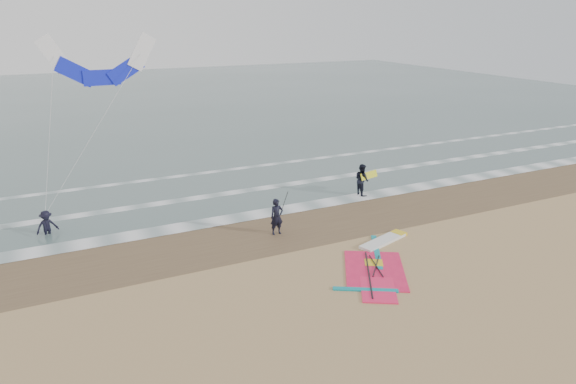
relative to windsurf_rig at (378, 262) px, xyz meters
name	(u,v)px	position (x,y,z in m)	size (l,w,h in m)	color
ground	(387,275)	(-0.36, -1.07, -0.04)	(120.00, 120.00, 0.00)	tan
sea_water	(147,102)	(-0.36, 46.93, -0.02)	(120.00, 80.00, 0.02)	#47605E
wet_sand_band	(314,223)	(-0.36, 4.93, -0.03)	(120.00, 5.00, 0.01)	brown
foam_waterline	(277,195)	(-0.36, 9.37, -0.01)	(120.00, 9.15, 0.02)	white
windsurf_rig	(378,262)	(0.00, 0.00, 0.00)	(5.69, 5.39, 0.14)	white
person_standing	(277,217)	(-2.58, 4.49, 0.83)	(0.63, 0.41, 1.72)	black
person_walking	(362,180)	(4.04, 7.46, 0.87)	(0.88, 0.69, 1.82)	black
person_wading	(46,219)	(-12.23, 9.00, 0.73)	(0.99, 0.57, 1.54)	black
held_pole	(283,208)	(-2.28, 4.49, 1.23)	(0.17, 0.86, 1.82)	black
carried_kiteboard	(369,175)	(4.44, 7.36, 1.11)	(1.30, 0.51, 0.39)	yellow
surf_kite	(100,66)	(-8.64, 13.12, 7.18)	(6.58, 4.25, 7.89)	white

